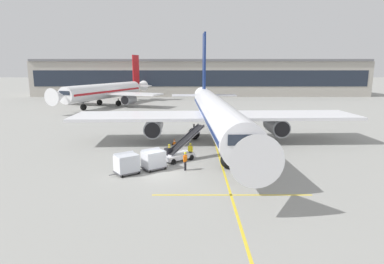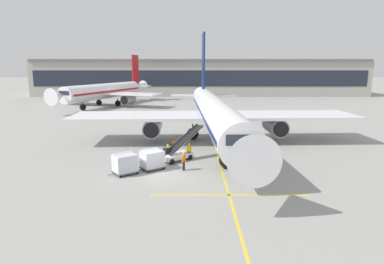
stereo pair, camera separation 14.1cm
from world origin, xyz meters
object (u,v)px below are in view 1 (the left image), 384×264
Objects in this scene: baggage_cart_lead at (152,159)px; distant_airplane at (105,91)px; parked_airplane at (214,112)px; baggage_cart_second at (125,163)px; safety_cone_engine_keepout at (173,142)px; ground_crew_by_loader at (168,151)px; ground_crew_by_carts at (184,160)px; ground_crew_marshaller at (189,150)px; belt_loader at (178,151)px.

distant_airplane is (-17.55, 51.32, 2.63)m from baggage_cart_lead.
baggage_cart_second is (-8.83, -13.43, -2.76)m from parked_airplane.
parked_airplane reaches higher than baggage_cart_lead.
ground_crew_by_loader is at bearing -90.89° from safety_cone_engine_keepout.
ground_crew_by_carts is at bearing -68.31° from distant_airplane.
ground_crew_marshaller is at bearing -66.37° from distant_airplane.
baggage_cart_second is at bearing -107.91° from safety_cone_engine_keepout.
baggage_cart_lead is 1.53× the size of ground_crew_by_loader.
baggage_cart_second is 1.53× the size of ground_crew_by_carts.
distant_airplane is at bearing 111.69° from ground_crew_by_carts.
distant_airplane reaches higher than belt_loader.
safety_cone_engine_keepout is at bearing -65.36° from distant_airplane.
ground_crew_marshaller is (0.46, 3.66, 0.00)m from ground_crew_by_carts.
baggage_cart_second is 11.93m from safety_cone_engine_keepout.
belt_loader is at bearing 43.89° from baggage_cart_second.
distant_airplane is at bearing 112.36° from belt_loader.
ground_crew_by_carts is (-3.59, -12.40, -2.76)m from parked_airplane.
baggage_cart_second reaches higher than ground_crew_by_loader.
distant_airplane reaches higher than baggage_cart_second.
parked_airplane is 1.24× the size of distant_airplane.
ground_crew_by_loader is 7.17m from safety_cone_engine_keepout.
ground_crew_marshaller is at bearing 14.83° from belt_loader.
baggage_cart_lead is 10.10m from safety_cone_engine_keepout.
baggage_cart_second is 54.92m from distant_airplane.
ground_crew_marshaller is (3.45, 3.33, -0.00)m from baggage_cart_lead.
safety_cone_engine_keepout is (-1.57, 10.30, -0.64)m from ground_crew_by_carts.
baggage_cart_lead is at bearing -98.08° from safety_cone_engine_keepout.
ground_crew_by_loader is (3.55, 4.20, -0.00)m from baggage_cart_second.
ground_crew_by_carts is at bearing -97.10° from ground_crew_marshaller.
parked_airplane is at bearing -58.42° from distant_airplane.
ground_crew_by_carts is 10.44m from safety_cone_engine_keepout.
safety_cone_engine_keepout is at bearing 81.92° from baggage_cart_lead.
ground_crew_by_loader is 2.19m from ground_crew_marshaller.
safety_cone_engine_keepout is at bearing 98.68° from ground_crew_by_carts.
distant_airplane is (-18.96, 41.34, 3.27)m from safety_cone_engine_keepout.
parked_airplane reaches higher than ground_crew_by_carts.
belt_loader is at bearing -115.28° from parked_airplane.
parked_airplane reaches higher than safety_cone_engine_keepout.
ground_crew_by_loader is 0.05× the size of distant_airplane.
baggage_cart_lead is at bearing -114.70° from ground_crew_by_loader.
baggage_cart_lead and baggage_cart_second have the same top height.
ground_crew_marshaller is at bearing 39.47° from baggage_cart_second.
belt_loader reaches higher than ground_crew_by_carts.
parked_airplane is 6.53m from safety_cone_engine_keepout.
baggage_cart_second is 5.34m from ground_crew_by_carts.
ground_crew_by_loader and ground_crew_by_carts have the same top height.
baggage_cart_lead is 4.79m from ground_crew_marshaller.
ground_crew_by_carts is (1.68, -3.17, 0.00)m from ground_crew_by_loader.
ground_crew_by_loader is 3.58m from ground_crew_by_carts.
parked_airplane is at bearing 70.25° from ground_crew_marshaller.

